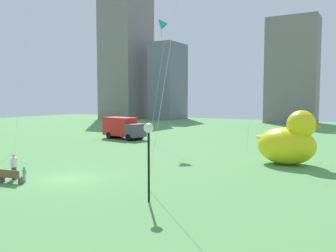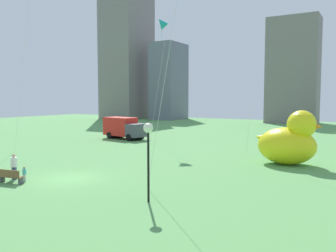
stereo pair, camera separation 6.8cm
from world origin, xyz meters
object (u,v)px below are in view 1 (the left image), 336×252
Objects in this scene: giant_inflatable_duck at (289,141)px; kite_teal at (161,23)px; lamppost at (149,139)px; park_bench at (10,176)px; box_truck at (123,128)px; person_adult at (14,165)px; person_child at (24,174)px.

giant_inflatable_duck is 0.36× the size of kite_teal.
kite_teal reaches higher than giant_inflatable_duck.
kite_teal is (-12.09, 21.00, 10.91)m from lamppost.
box_truck is (-8.85, 23.16, 0.97)m from park_bench.
person_adult reaches higher than park_bench.
lamppost is (9.80, 1.15, 2.85)m from park_bench.
person_adult is 23.71m from box_truck.
person_adult is 1.76× the size of person_child.
giant_inflatable_duck reaches higher than person_adult.
box_truck is at bearing 110.90° from park_bench.
person_adult is 0.26× the size of box_truck.
park_bench is 0.32× the size of giant_inflatable_duck.
box_truck is at bearing 112.36° from person_child.
lamppost is at bearing 1.56° from person_adult.
kite_teal is (-1.49, 21.29, 13.29)m from person_adult.
person_child is (0.36, 0.77, 0.06)m from park_bench.
park_bench is 1.76× the size of person_child.
park_bench is at bearing -115.22° from person_child.
box_truck is (-8.04, 22.30, 0.50)m from person_adult.
park_bench is 10.27m from lamppost.
person_adult is 10.87m from lamppost.
lamppost is 28.91m from box_truck.
box_truck is at bearing 171.24° from kite_teal.
giant_inflatable_duck is 1.30× the size of lamppost.
person_child is 0.24× the size of lamppost.
lamppost reaches higher than box_truck.
giant_inflatable_duck reaches higher than box_truck.
park_bench is at bearing -131.57° from giant_inflatable_duck.
park_bench is at bearing -69.10° from box_truck.
lamppost is at bearing 6.68° from park_bench.
person_adult reaches higher than person_child.
park_bench is 26.18m from kite_teal.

